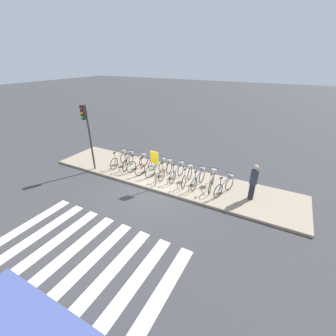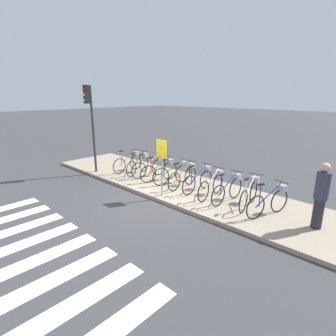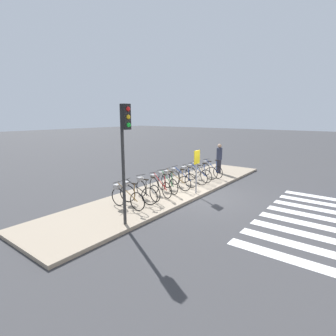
{
  "view_description": "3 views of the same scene",
  "coord_description": "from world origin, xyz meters",
  "px_view_note": "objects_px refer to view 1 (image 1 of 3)",
  "views": [
    {
      "loc": [
        5.32,
        -8.27,
        6.17
      ],
      "look_at": [
        0.51,
        0.67,
        1.15
      ],
      "focal_mm": 24.0,
      "sensor_mm": 36.0,
      "label": 1
    },
    {
      "loc": [
        5.99,
        -5.77,
        3.51
      ],
      "look_at": [
        -0.84,
        1.45,
        0.73
      ],
      "focal_mm": 28.0,
      "sensor_mm": 36.0,
      "label": 2
    },
    {
      "loc": [
        -9.83,
        -5.59,
        3.57
      ],
      "look_at": [
        -1.15,
        1.03,
        1.38
      ],
      "focal_mm": 28.0,
      "sensor_mm": 36.0,
      "label": 3
    }
  ],
  "objects_px": {
    "parked_bicycle_5": "(166,169)",
    "pedestrian": "(253,181)",
    "parked_bicycle_3": "(148,165)",
    "parked_bicycle_7": "(187,175)",
    "parked_bicycle_8": "(199,178)",
    "parked_bicycle_10": "(225,185)",
    "parked_bicycle_4": "(158,167)",
    "parked_bicycle_6": "(177,171)",
    "parked_bicycle_9": "(212,180)",
    "parked_bicycle_2": "(139,162)",
    "sign_post": "(155,163)",
    "parked_bicycle_1": "(129,160)",
    "parked_bicycle_0": "(120,159)",
    "traffic_light": "(87,125)"
  },
  "relations": [
    {
      "from": "parked_bicycle_5",
      "to": "pedestrian",
      "type": "relative_size",
      "value": 0.95
    },
    {
      "from": "parked_bicycle_3",
      "to": "parked_bicycle_7",
      "type": "bearing_deg",
      "value": -1.11
    },
    {
      "from": "parked_bicycle_3",
      "to": "pedestrian",
      "type": "distance_m",
      "value": 5.8
    },
    {
      "from": "parked_bicycle_8",
      "to": "parked_bicycle_10",
      "type": "bearing_deg",
      "value": -2.71
    },
    {
      "from": "parked_bicycle_4",
      "to": "parked_bicycle_6",
      "type": "relative_size",
      "value": 0.95
    },
    {
      "from": "parked_bicycle_5",
      "to": "parked_bicycle_9",
      "type": "distance_m",
      "value": 2.64
    },
    {
      "from": "parked_bicycle_2",
      "to": "sign_post",
      "type": "xyz_separation_m",
      "value": [
        1.91,
        -1.27,
        0.89
      ]
    },
    {
      "from": "parked_bicycle_3",
      "to": "sign_post",
      "type": "bearing_deg",
      "value": -44.09
    },
    {
      "from": "parked_bicycle_8",
      "to": "pedestrian",
      "type": "height_order",
      "value": "pedestrian"
    },
    {
      "from": "sign_post",
      "to": "parked_bicycle_10",
      "type": "bearing_deg",
      "value": 17.85
    },
    {
      "from": "parked_bicycle_2",
      "to": "parked_bicycle_9",
      "type": "height_order",
      "value": "same"
    },
    {
      "from": "parked_bicycle_4",
      "to": "parked_bicycle_10",
      "type": "distance_m",
      "value": 3.92
    },
    {
      "from": "parked_bicycle_4",
      "to": "parked_bicycle_8",
      "type": "height_order",
      "value": "same"
    },
    {
      "from": "parked_bicycle_10",
      "to": "parked_bicycle_7",
      "type": "bearing_deg",
      "value": 178.76
    },
    {
      "from": "parked_bicycle_9",
      "to": "sign_post",
      "type": "height_order",
      "value": "sign_post"
    },
    {
      "from": "parked_bicycle_10",
      "to": "pedestrian",
      "type": "bearing_deg",
      "value": 4.34
    },
    {
      "from": "parked_bicycle_2",
      "to": "parked_bicycle_10",
      "type": "bearing_deg",
      "value": -2.12
    },
    {
      "from": "parked_bicycle_4",
      "to": "parked_bicycle_8",
      "type": "relative_size",
      "value": 0.95
    },
    {
      "from": "parked_bicycle_1",
      "to": "sign_post",
      "type": "relative_size",
      "value": 0.84
    },
    {
      "from": "parked_bicycle_1",
      "to": "pedestrian",
      "type": "distance_m",
      "value": 7.19
    },
    {
      "from": "parked_bicycle_0",
      "to": "parked_bicycle_6",
      "type": "relative_size",
      "value": 1.0
    },
    {
      "from": "parked_bicycle_2",
      "to": "parked_bicycle_3",
      "type": "distance_m",
      "value": 0.71
    },
    {
      "from": "parked_bicycle_6",
      "to": "sign_post",
      "type": "bearing_deg",
      "value": -117.08
    },
    {
      "from": "parked_bicycle_8",
      "to": "parked_bicycle_10",
      "type": "distance_m",
      "value": 1.4
    },
    {
      "from": "parked_bicycle_0",
      "to": "parked_bicycle_10",
      "type": "relative_size",
      "value": 1.04
    },
    {
      "from": "parked_bicycle_7",
      "to": "traffic_light",
      "type": "relative_size",
      "value": 0.44
    },
    {
      "from": "parked_bicycle_4",
      "to": "parked_bicycle_10",
      "type": "bearing_deg",
      "value": -2.63
    },
    {
      "from": "parked_bicycle_7",
      "to": "parked_bicycle_8",
      "type": "xyz_separation_m",
      "value": [
        0.63,
        0.02,
        0.0
      ]
    },
    {
      "from": "parked_bicycle_7",
      "to": "pedestrian",
      "type": "relative_size",
      "value": 0.95
    },
    {
      "from": "parked_bicycle_2",
      "to": "parked_bicycle_6",
      "type": "relative_size",
      "value": 0.98
    },
    {
      "from": "parked_bicycle_5",
      "to": "parked_bicycle_0",
      "type": "bearing_deg",
      "value": -178.78
    },
    {
      "from": "parked_bicycle_7",
      "to": "parked_bicycle_0",
      "type": "bearing_deg",
      "value": 179.69
    },
    {
      "from": "parked_bicycle_4",
      "to": "parked_bicycle_3",
      "type": "bearing_deg",
      "value": -172.26
    },
    {
      "from": "parked_bicycle_9",
      "to": "traffic_light",
      "type": "distance_m",
      "value": 7.4
    },
    {
      "from": "parked_bicycle_7",
      "to": "parked_bicycle_3",
      "type": "bearing_deg",
      "value": 178.89
    },
    {
      "from": "parked_bicycle_1",
      "to": "parked_bicycle_2",
      "type": "bearing_deg",
      "value": 6.15
    },
    {
      "from": "parked_bicycle_1",
      "to": "parked_bicycle_10",
      "type": "bearing_deg",
      "value": -1.16
    },
    {
      "from": "parked_bicycle_3",
      "to": "parked_bicycle_2",
      "type": "bearing_deg",
      "value": 171.81
    },
    {
      "from": "parked_bicycle_1",
      "to": "parked_bicycle_4",
      "type": "xyz_separation_m",
      "value": [
        2.03,
        0.06,
        0.0
      ]
    },
    {
      "from": "parked_bicycle_2",
      "to": "pedestrian",
      "type": "distance_m",
      "value": 6.5
    },
    {
      "from": "parked_bicycle_3",
      "to": "parked_bicycle_4",
      "type": "bearing_deg",
      "value": 7.74
    },
    {
      "from": "parked_bicycle_9",
      "to": "sign_post",
      "type": "distance_m",
      "value": 3.04
    },
    {
      "from": "parked_bicycle_9",
      "to": "pedestrian",
      "type": "relative_size",
      "value": 0.94
    },
    {
      "from": "parked_bicycle_3",
      "to": "traffic_light",
      "type": "distance_m",
      "value": 4.02
    },
    {
      "from": "pedestrian",
      "to": "traffic_light",
      "type": "height_order",
      "value": "traffic_light"
    },
    {
      "from": "parked_bicycle_10",
      "to": "traffic_light",
      "type": "bearing_deg",
      "value": -171.64
    },
    {
      "from": "parked_bicycle_6",
      "to": "parked_bicycle_4",
      "type": "bearing_deg",
      "value": -179.11
    },
    {
      "from": "parked_bicycle_6",
      "to": "parked_bicycle_7",
      "type": "distance_m",
      "value": 0.69
    },
    {
      "from": "parked_bicycle_0",
      "to": "parked_bicycle_10",
      "type": "xyz_separation_m",
      "value": [
        6.57,
        -0.07,
        0.0
      ]
    },
    {
      "from": "parked_bicycle_10",
      "to": "sign_post",
      "type": "distance_m",
      "value": 3.62
    }
  ]
}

